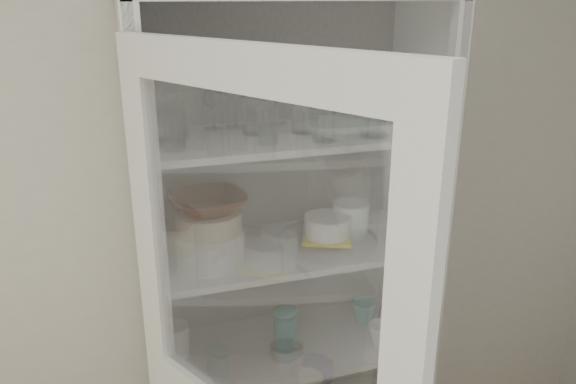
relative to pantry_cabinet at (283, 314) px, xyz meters
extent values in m
cube|color=beige|center=(-0.20, 0.16, 0.36)|extent=(3.60, 0.02, 2.60)
cube|color=#B9BAB0|center=(-0.48, -0.06, 0.11)|extent=(0.03, 0.45, 2.10)
cube|color=#B9BAB0|center=(0.48, -0.06, 0.11)|extent=(0.03, 0.45, 2.10)
cube|color=slate|center=(0.00, 0.15, 0.11)|extent=(1.00, 0.03, 2.10)
cube|color=silver|center=(0.00, -0.08, -0.09)|extent=(0.94, 0.42, 0.02)
cube|color=silver|center=(0.00, -0.08, 0.31)|extent=(0.94, 0.42, 0.02)
cube|color=silver|center=(0.00, -0.08, 0.71)|extent=(0.94, 0.42, 0.02)
cube|color=#B9BAB0|center=(-0.29, -0.68, 1.01)|extent=(0.46, 0.81, 0.10)
cube|color=#B9BAB0|center=(-0.48, -0.33, 0.56)|extent=(0.08, 0.10, 0.80)
cube|color=#B9BAB0|center=(-0.10, -1.04, 0.56)|extent=(0.08, 0.10, 0.80)
cube|color=silver|center=(-0.29, -0.68, 0.56)|extent=(0.35, 0.64, 0.78)
cylinder|color=silver|center=(-0.38, -0.17, 0.78)|extent=(0.08, 0.08, 0.13)
cylinder|color=silver|center=(-0.39, -0.17, 0.80)|extent=(0.09, 0.09, 0.15)
cylinder|color=silver|center=(-0.11, -0.19, 0.78)|extent=(0.08, 0.08, 0.13)
cylinder|color=silver|center=(0.07, -0.21, 0.79)|extent=(0.07, 0.07, 0.14)
cylinder|color=silver|center=(0.23, -0.20, 0.80)|extent=(0.09, 0.09, 0.15)
cylinder|color=silver|center=(0.24, -0.21, 0.79)|extent=(0.08, 0.08, 0.13)
cylinder|color=silver|center=(0.39, -0.22, 0.79)|extent=(0.07, 0.07, 0.13)
cylinder|color=silver|center=(-0.41, -0.06, 0.78)|extent=(0.07, 0.07, 0.13)
cylinder|color=silver|center=(-0.36, -0.05, 0.79)|extent=(0.08, 0.08, 0.14)
cylinder|color=silver|center=(-0.11, -0.05, 0.80)|extent=(0.10, 0.10, 0.15)
cylinder|color=silver|center=(0.04, -0.08, 0.79)|extent=(0.09, 0.09, 0.14)
cylinder|color=white|center=(-0.28, -0.12, 0.38)|extent=(0.23, 0.23, 0.11)
cylinder|color=white|center=(-0.25, 0.04, 0.36)|extent=(0.20, 0.20, 0.08)
cylinder|color=beige|center=(-0.28, -0.12, 0.47)|extent=(0.22, 0.22, 0.07)
imported|color=#541C11|center=(-0.28, -0.12, 0.53)|extent=(0.26, 0.26, 0.06)
cylinder|color=silver|center=(0.13, -0.10, 0.33)|extent=(0.45, 0.45, 0.02)
cube|color=yellow|center=(0.13, -0.10, 0.35)|extent=(0.22, 0.22, 0.01)
cylinder|color=white|center=(0.13, -0.10, 0.39)|extent=(0.21, 0.21, 0.07)
cylinder|color=silver|center=(0.24, -0.05, 0.38)|extent=(0.13, 0.13, 0.12)
imported|color=#211D99|center=(0.41, -0.12, -0.03)|extent=(0.12, 0.12, 0.09)
imported|color=teal|center=(0.33, -0.03, -0.03)|extent=(0.13, 0.13, 0.09)
imported|color=white|center=(0.32, -0.19, -0.04)|extent=(0.12, 0.12, 0.09)
cylinder|color=teal|center=(0.00, -0.03, -0.04)|extent=(0.09, 0.09, 0.09)
ellipsoid|color=teal|center=(0.00, -0.03, 0.02)|extent=(0.09, 0.09, 0.02)
cylinder|color=#ADAEB3|center=(-0.04, -0.14, -0.06)|extent=(0.10, 0.10, 0.04)
cylinder|color=white|center=(-0.41, -0.02, -0.02)|extent=(0.12, 0.12, 0.12)
camera|label=1|loc=(-0.55, -1.77, 1.14)|focal=35.00mm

